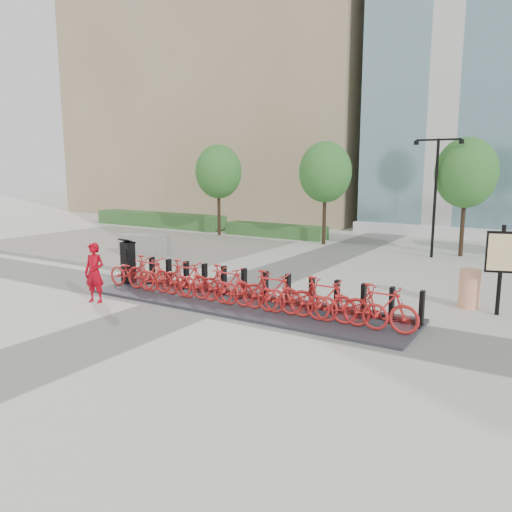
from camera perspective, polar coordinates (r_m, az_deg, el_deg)
The scene contains 29 objects.
ground at distance 14.50m, azimuth -6.53°, elevation -5.19°, with size 120.00×120.00×0.00m, color #B7B7A7.
tan_building at distance 45.85m, azimuth -2.07°, elevation 24.14°, with size 26.00×16.00×30.00m, color tan.
gravel_patch at distance 26.21m, azimuth -14.23°, elevation 1.40°, with size 14.00×14.00×0.00m, color slate.
curb at distance 23.01m, azimuth -23.39°, elevation -0.11°, with size 14.00×0.25×0.15m, color gray.
hedge_a at distance 33.54m, azimuth -11.05°, elevation 4.10°, with size 10.00×1.40×0.90m, color #27592A.
hedge_b at distance 27.98m, azimuth 2.21°, elevation 2.94°, with size 6.00×1.20×0.70m, color #27592A.
tree_0 at distance 28.40m, azimuth -4.31°, elevation 9.57°, with size 2.60×2.60×5.10m.
tree_1 at distance 25.12m, azimuth 7.93°, elevation 9.46°, with size 2.60×2.60×5.10m.
tree_2 at distance 23.25m, azimuth 22.89°, elevation 8.74°, with size 2.60×2.60×5.10m.
streetlamp at distance 22.46m, azimuth 19.86°, elevation 7.75°, with size 2.00×0.20×5.00m.
dock_pad at distance 13.98m, azimuth -1.56°, elevation -5.53°, with size 9.60×2.40×0.08m, color #2C2C32.
dock_rail_posts at distance 14.04m, azimuth 0.94°, elevation -3.50°, with size 8.74×0.50×0.85m, color black, non-canonical shape.
bike_0 at distance 16.04m, azimuth -13.99°, elevation -1.85°, with size 0.65×1.87×0.98m, color red.
bike_1 at distance 15.53m, azimuth -12.14°, elevation -1.96°, with size 0.51×1.82×1.09m, color red.
bike_2 at distance 15.06m, azimuth -10.16°, elevation -2.47°, with size 0.65×1.87×0.98m, color red.
bike_3 at distance 14.58m, azimuth -8.05°, elevation -2.60°, with size 0.51×1.82×1.09m, color red.
bike_4 at distance 14.15m, azimuth -5.81°, elevation -3.16°, with size 0.65×1.87×0.98m, color red.
bike_5 at distance 13.72m, azimuth -3.42°, elevation -3.32°, with size 0.51×1.82×1.09m, color red.
bike_6 at distance 13.34m, azimuth -0.89°, elevation -3.92°, with size 0.65×1.87×0.98m, color red.
bike_7 at distance 12.97m, azimuth 1.80°, elevation -4.09°, with size 0.51×1.82×1.09m, color red.
bike_8 at distance 12.65m, azimuth 4.63°, elevation -4.74°, with size 0.65×1.87×0.98m, color red.
bike_9 at distance 12.33m, azimuth 7.62°, elevation -4.92°, with size 0.51×1.82×1.09m, color red.
bike_10 at distance 12.08m, azimuth 10.74°, elevation -5.59°, with size 0.65×1.87×0.98m, color red.
bike_11 at distance 11.84m, azimuth 14.01°, elevation -5.76°, with size 0.51×1.82×1.09m, color red.
kiosk at distance 16.75m, azimuth -14.42°, elevation -0.63°, with size 0.47×0.40×1.47m.
worker_red at distance 14.87m, azimuth -17.98°, elevation -1.83°, with size 0.63×0.41×1.72m, color #9D0210.
construction_barrel at distance 14.86m, azimuth 23.20°, elevation -3.43°, with size 0.56×0.56×1.08m, color #FF5E16.
jersey_barrier at distance 22.79m, azimuth -12.65°, elevation 1.31°, with size 2.26×0.62×0.87m, color gray.
map_sign at distance 14.24m, azimuth 26.27°, elevation -0.00°, with size 0.77×0.35×2.36m.
Camera 1 is at (8.73, -10.94, 3.78)m, focal length 35.00 mm.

